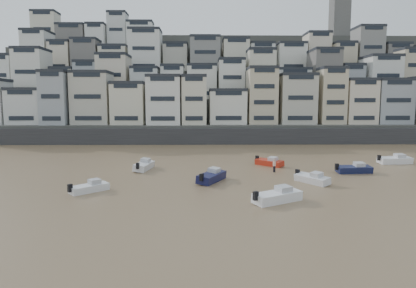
{
  "coord_description": "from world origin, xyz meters",
  "views": [
    {
      "loc": [
        5.15,
        -17.05,
        9.41
      ],
      "look_at": [
        5.96,
        30.0,
        4.0
      ],
      "focal_mm": 32.0,
      "sensor_mm": 36.0,
      "label": 1
    }
  ],
  "objects_px": {
    "boat_j": "(89,186)",
    "boat_a": "(277,194)",
    "boat_f": "(144,164)",
    "boat_g": "(395,159)",
    "boat_b": "(312,178)",
    "person_pink": "(274,166)",
    "boat_e": "(269,161)",
    "boat_d": "(354,168)",
    "boat_c": "(212,175)"
  },
  "relations": [
    {
      "from": "boat_j",
      "to": "boat_a",
      "type": "height_order",
      "value": "boat_a"
    },
    {
      "from": "boat_f",
      "to": "boat_g",
      "type": "xyz_separation_m",
      "value": [
        37.37,
        4.35,
        0.02
      ]
    },
    {
      "from": "boat_f",
      "to": "boat_g",
      "type": "distance_m",
      "value": 37.62
    },
    {
      "from": "boat_b",
      "to": "person_pink",
      "type": "bearing_deg",
      "value": 171.53
    },
    {
      "from": "boat_b",
      "to": "boat_e",
      "type": "distance_m",
      "value": 12.15
    },
    {
      "from": "boat_j",
      "to": "boat_a",
      "type": "distance_m",
      "value": 19.32
    },
    {
      "from": "boat_j",
      "to": "boat_b",
      "type": "distance_m",
      "value": 24.79
    },
    {
      "from": "boat_g",
      "to": "boat_d",
      "type": "relative_size",
      "value": 1.1
    },
    {
      "from": "boat_f",
      "to": "boat_b",
      "type": "height_order",
      "value": "boat_f"
    },
    {
      "from": "boat_c",
      "to": "person_pink",
      "type": "xyz_separation_m",
      "value": [
        8.55,
        5.7,
        0.1
      ]
    },
    {
      "from": "boat_j",
      "to": "boat_a",
      "type": "relative_size",
      "value": 0.81
    },
    {
      "from": "boat_e",
      "to": "boat_d",
      "type": "bearing_deg",
      "value": 17.61
    },
    {
      "from": "boat_a",
      "to": "person_pink",
      "type": "height_order",
      "value": "person_pink"
    },
    {
      "from": "boat_b",
      "to": "person_pink",
      "type": "relative_size",
      "value": 2.74
    },
    {
      "from": "boat_g",
      "to": "boat_c",
      "type": "distance_m",
      "value": 30.68
    },
    {
      "from": "boat_f",
      "to": "boat_c",
      "type": "height_order",
      "value": "boat_c"
    },
    {
      "from": "boat_d",
      "to": "boat_e",
      "type": "bearing_deg",
      "value": 145.15
    },
    {
      "from": "boat_b",
      "to": "boat_d",
      "type": "height_order",
      "value": "boat_d"
    },
    {
      "from": "boat_g",
      "to": "boat_a",
      "type": "bearing_deg",
      "value": -143.59
    },
    {
      "from": "boat_e",
      "to": "boat_a",
      "type": "bearing_deg",
      "value": -50.75
    },
    {
      "from": "boat_f",
      "to": "boat_g",
      "type": "relative_size",
      "value": 0.98
    },
    {
      "from": "boat_g",
      "to": "boat_d",
      "type": "distance_m",
      "value": 11.75
    },
    {
      "from": "boat_f",
      "to": "boat_a",
      "type": "height_order",
      "value": "boat_a"
    },
    {
      "from": "boat_d",
      "to": "boat_b",
      "type": "bearing_deg",
      "value": -145.95
    },
    {
      "from": "boat_j",
      "to": "boat_f",
      "type": "bearing_deg",
      "value": 28.21
    },
    {
      "from": "boat_g",
      "to": "person_pink",
      "type": "height_order",
      "value": "person_pink"
    },
    {
      "from": "boat_f",
      "to": "boat_b",
      "type": "relative_size",
      "value": 1.14
    },
    {
      "from": "boat_b",
      "to": "person_pink",
      "type": "xyz_separation_m",
      "value": [
        -3.04,
        6.87,
        0.22
      ]
    },
    {
      "from": "boat_g",
      "to": "boat_c",
      "type": "bearing_deg",
      "value": -164.12
    },
    {
      "from": "boat_f",
      "to": "boat_j",
      "type": "relative_size",
      "value": 1.22
    },
    {
      "from": "boat_f",
      "to": "boat_j",
      "type": "height_order",
      "value": "boat_f"
    },
    {
      "from": "boat_a",
      "to": "boat_d",
      "type": "height_order",
      "value": "boat_a"
    },
    {
      "from": "boat_g",
      "to": "person_pink",
      "type": "bearing_deg",
      "value": -169.32
    },
    {
      "from": "boat_g",
      "to": "boat_a",
      "type": "distance_m",
      "value": 30.8
    },
    {
      "from": "boat_f",
      "to": "boat_b",
      "type": "bearing_deg",
      "value": -103.42
    },
    {
      "from": "boat_g",
      "to": "boat_d",
      "type": "xyz_separation_m",
      "value": [
        -9.25,
        -7.25,
        -0.07
      ]
    },
    {
      "from": "boat_b",
      "to": "boat_a",
      "type": "xyz_separation_m",
      "value": [
        -5.66,
        -8.04,
        0.1
      ]
    },
    {
      "from": "boat_d",
      "to": "person_pink",
      "type": "xyz_separation_m",
      "value": [
        -10.41,
        0.88,
        0.18
      ]
    },
    {
      "from": "boat_f",
      "to": "boat_g",
      "type": "height_order",
      "value": "boat_g"
    },
    {
      "from": "boat_f",
      "to": "boat_e",
      "type": "distance_m",
      "value": 18.18
    },
    {
      "from": "boat_j",
      "to": "boat_b",
      "type": "height_order",
      "value": "boat_b"
    },
    {
      "from": "boat_b",
      "to": "boat_c",
      "type": "bearing_deg",
      "value": -128.12
    },
    {
      "from": "person_pink",
      "to": "boat_g",
      "type": "bearing_deg",
      "value": 17.96
    },
    {
      "from": "boat_b",
      "to": "boat_c",
      "type": "relative_size",
      "value": 0.85
    },
    {
      "from": "boat_a",
      "to": "person_pink",
      "type": "relative_size",
      "value": 3.16
    },
    {
      "from": "boat_f",
      "to": "boat_c",
      "type": "bearing_deg",
      "value": -120.34
    },
    {
      "from": "boat_f",
      "to": "boat_e",
      "type": "bearing_deg",
      "value": -70.95
    },
    {
      "from": "boat_j",
      "to": "person_pink",
      "type": "relative_size",
      "value": 2.56
    },
    {
      "from": "boat_f",
      "to": "boat_a",
      "type": "distance_m",
      "value": 22.68
    },
    {
      "from": "boat_b",
      "to": "boat_d",
      "type": "bearing_deg",
      "value": 96.75
    }
  ]
}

